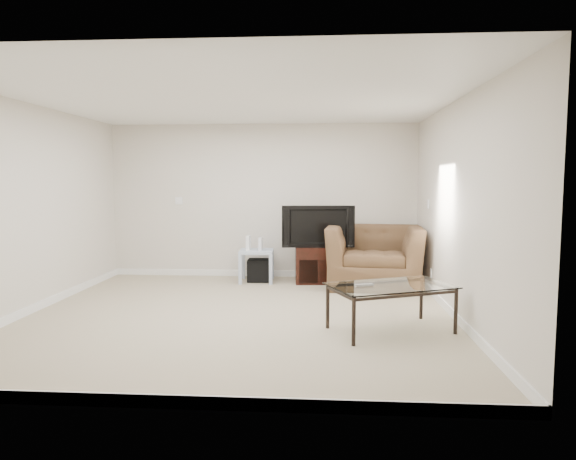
# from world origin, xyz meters

# --- Properties ---
(floor) EXTENTS (5.00, 5.00, 0.00)m
(floor) POSITION_xyz_m (0.00, 0.00, 0.00)
(floor) COLOR tan
(floor) RESTS_ON ground
(ceiling) EXTENTS (5.00, 5.00, 0.00)m
(ceiling) POSITION_xyz_m (0.00, 0.00, 2.50)
(ceiling) COLOR white
(ceiling) RESTS_ON ground
(wall_back) EXTENTS (5.00, 0.02, 2.50)m
(wall_back) POSITION_xyz_m (0.00, 2.50, 1.25)
(wall_back) COLOR silver
(wall_back) RESTS_ON ground
(wall_left) EXTENTS (0.02, 5.00, 2.50)m
(wall_left) POSITION_xyz_m (-2.50, 0.00, 1.25)
(wall_left) COLOR silver
(wall_left) RESTS_ON ground
(wall_right) EXTENTS (0.02, 5.00, 2.50)m
(wall_right) POSITION_xyz_m (2.50, 0.00, 1.25)
(wall_right) COLOR silver
(wall_right) RESTS_ON ground
(plate_back) EXTENTS (0.12, 0.02, 0.12)m
(plate_back) POSITION_xyz_m (-1.40, 2.49, 1.25)
(plate_back) COLOR white
(plate_back) RESTS_ON wall_back
(plate_right_switch) EXTENTS (0.02, 0.09, 0.13)m
(plate_right_switch) POSITION_xyz_m (2.49, 1.60, 1.25)
(plate_right_switch) COLOR white
(plate_right_switch) RESTS_ON wall_right
(plate_right_outlet) EXTENTS (0.02, 0.08, 0.12)m
(plate_right_outlet) POSITION_xyz_m (2.49, 1.30, 0.30)
(plate_right_outlet) COLOR white
(plate_right_outlet) RESTS_ON wall_right
(tv_stand) EXTENTS (0.72, 0.53, 0.57)m
(tv_stand) POSITION_xyz_m (0.90, 2.05, 0.28)
(tv_stand) COLOR black
(tv_stand) RESTS_ON floor
(dvd_player) EXTENTS (0.40, 0.30, 0.05)m
(dvd_player) POSITION_xyz_m (0.90, 2.01, 0.47)
(dvd_player) COLOR black
(dvd_player) RESTS_ON tv_stand
(television) EXTENTS (1.05, 0.30, 0.64)m
(television) POSITION_xyz_m (0.90, 2.02, 0.89)
(television) COLOR black
(television) RESTS_ON tv_stand
(side_table) EXTENTS (0.55, 0.55, 0.50)m
(side_table) POSITION_xyz_m (-0.05, 2.05, 0.25)
(side_table) COLOR silver
(side_table) RESTS_ON floor
(subwoofer) EXTENTS (0.35, 0.35, 0.34)m
(subwoofer) POSITION_xyz_m (-0.02, 2.07, 0.18)
(subwoofer) COLOR black
(subwoofer) RESTS_ON floor
(game_console) EXTENTS (0.06, 0.17, 0.23)m
(game_console) POSITION_xyz_m (-0.18, 2.02, 0.61)
(game_console) COLOR white
(game_console) RESTS_ON side_table
(game_case) EXTENTS (0.05, 0.15, 0.20)m
(game_case) POSITION_xyz_m (0.01, 2.03, 0.60)
(game_case) COLOR silver
(game_case) RESTS_ON side_table
(recliner) EXTENTS (1.47, 1.03, 1.22)m
(recliner) POSITION_xyz_m (1.75, 1.82, 0.61)
(recliner) COLOR brown
(recliner) RESTS_ON floor
(coffee_table) EXTENTS (1.43, 1.15, 0.49)m
(coffee_table) POSITION_xyz_m (1.70, -0.51, 0.25)
(coffee_table) COLOR black
(coffee_table) RESTS_ON floor
(remote) EXTENTS (0.20, 0.11, 0.02)m
(remote) POSITION_xyz_m (1.41, -0.59, 0.50)
(remote) COLOR #B2B2B7
(remote) RESTS_ON coffee_table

